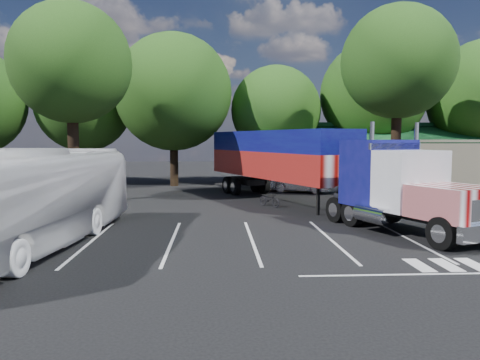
{
  "coord_description": "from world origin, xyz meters",
  "views": [
    {
      "loc": [
        -1.48,
        -24.45,
        4.08
      ],
      "look_at": [
        -0.21,
        -1.01,
        2.0
      ],
      "focal_mm": 35.0,
      "sensor_mm": 36.0,
      "label": 1
    }
  ],
  "objects": [
    {
      "name": "ground",
      "position": [
        0.0,
        0.0,
        0.0
      ],
      "size": [
        120.0,
        120.0,
        0.0
      ],
      "primitive_type": "plane",
      "color": "black",
      "rests_on": "ground"
    },
    {
      "name": "event_hall",
      "position": [
        13.74,
        17.81,
        2.21
      ],
      "size": [
        24.2,
        14.12,
        5.55
      ],
      "color": "tan",
      "rests_on": "ground"
    },
    {
      "name": "tree_row_b",
      "position": [
        -13.0,
        17.8,
        7.13
      ],
      "size": [
        8.4,
        8.4,
        11.35
      ],
      "color": "black",
      "rests_on": "ground"
    },
    {
      "name": "tree_row_c",
      "position": [
        -5.0,
        16.2,
        8.04
      ],
      "size": [
        10.0,
        10.0,
        13.05
      ],
      "color": "black",
      "rests_on": "ground"
    },
    {
      "name": "tree_row_d",
      "position": [
        4.0,
        17.5,
        6.58
      ],
      "size": [
        8.0,
        8.0,
        10.6
      ],
      "color": "black",
      "rests_on": "ground"
    },
    {
      "name": "tree_row_e",
      "position": [
        13.0,
        18.0,
        8.09
      ],
      "size": [
        9.6,
        9.6,
        12.9
      ],
      "color": "black",
      "rests_on": "ground"
    },
    {
      "name": "tree_near_left",
      "position": [
        -10.5,
        6.0,
        8.81
      ],
      "size": [
        7.6,
        7.6,
        12.65
      ],
      "color": "black",
      "rests_on": "ground"
    },
    {
      "name": "tree_near_right",
      "position": [
        11.5,
        8.5,
        9.46
      ],
      "size": [
        8.0,
        8.0,
        13.5
      ],
      "color": "black",
      "rests_on": "ground"
    },
    {
      "name": "semi_truck",
      "position": [
        3.62,
        3.14,
        2.72
      ],
      "size": [
        11.17,
        22.34,
        4.81
      ],
      "rotation": [
        0.0,
        0.0,
        0.38
      ],
      "color": "black",
      "rests_on": "ground"
    },
    {
      "name": "woman",
      "position": [
        4.5,
        -2.12,
        0.89
      ],
      "size": [
        0.71,
        0.78,
        1.78
      ],
      "primitive_type": "imported",
      "rotation": [
        0.0,
        0.0,
        2.15
      ],
      "color": "black",
      "rests_on": "ground"
    },
    {
      "name": "bicycle",
      "position": [
        1.8,
        3.33,
        0.44
      ],
      "size": [
        1.49,
        1.71,
        0.89
      ],
      "primitive_type": "imported",
      "rotation": [
        0.0,
        0.0,
        0.65
      ],
      "color": "black",
      "rests_on": "ground"
    },
    {
      "name": "tour_bus",
      "position": [
        -8.28,
        -6.96,
        1.87
      ],
      "size": [
        4.66,
        13.67,
        3.73
      ],
      "primitive_type": "imported",
      "rotation": [
        0.0,
        0.0,
        -0.12
      ],
      "color": "silver",
      "rests_on": "ground"
    },
    {
      "name": "silver_sedan",
      "position": [
        5.0,
        10.5,
        0.75
      ],
      "size": [
        4.8,
        3.2,
        1.5
      ],
      "primitive_type": "imported",
      "rotation": [
        0.0,
        0.0,
        1.18
      ],
      "color": "#A9ABB1",
      "rests_on": "ground"
    }
  ]
}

